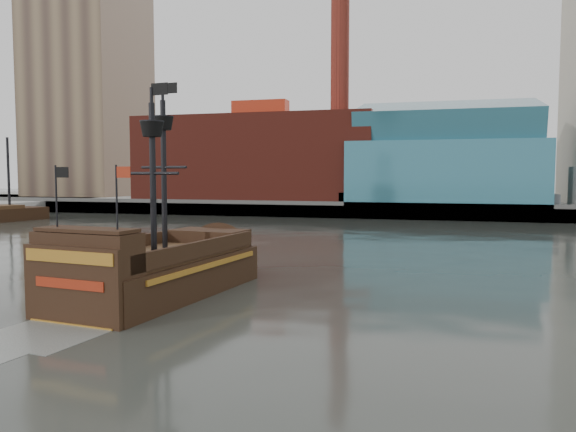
% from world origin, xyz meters
% --- Properties ---
extents(ground, '(400.00, 400.00, 0.00)m').
position_xyz_m(ground, '(0.00, 0.00, 0.00)').
color(ground, '#2D302A').
rests_on(ground, ground).
extents(promenade_far, '(220.00, 60.00, 2.00)m').
position_xyz_m(promenade_far, '(0.00, 92.00, 1.00)').
color(promenade_far, slate).
rests_on(promenade_far, ground).
extents(seawall, '(220.00, 1.00, 2.60)m').
position_xyz_m(seawall, '(0.00, 62.50, 1.30)').
color(seawall, '#4C4C49').
rests_on(seawall, ground).
extents(skyline, '(149.00, 45.00, 62.00)m').
position_xyz_m(skyline, '(5.21, 84.56, 24.55)').
color(skyline, brown).
rests_on(skyline, promenade_far).
extents(pirate_ship, '(7.20, 17.97, 13.08)m').
position_xyz_m(pirate_ship, '(-5.14, 3.89, 1.19)').
color(pirate_ship, black).
rests_on(pirate_ship, ground).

